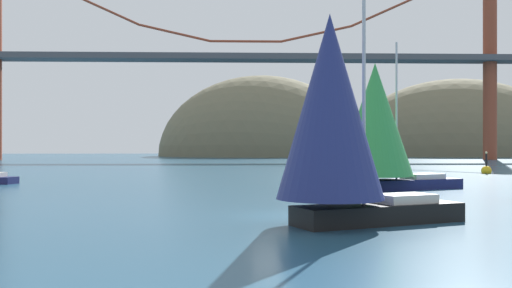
% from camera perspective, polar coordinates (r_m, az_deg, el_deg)
% --- Properties ---
extents(ground_plane, '(360.00, 360.00, 0.00)m').
position_cam_1_polar(ground_plane, '(25.92, 2.47, -7.06)').
color(ground_plane, navy).
extents(headland_center, '(56.60, 44.00, 44.31)m').
position_cam_1_polar(headland_center, '(160.83, 0.55, -1.18)').
color(headland_center, '#6B664C').
rests_on(headland_center, ground_plane).
extents(headland_right, '(63.93, 44.00, 42.97)m').
position_cam_1_polar(headland_right, '(172.22, 19.16, -1.10)').
color(headland_right, '#6B664C').
rests_on(headland_right, ground_plane).
extents(suspension_bridge, '(138.70, 6.00, 44.57)m').
position_cam_1_polar(suspension_bridge, '(122.09, -1.00, 8.70)').
color(suspension_bridge, brown).
rests_on(suspension_bridge, ground_plane).
extents(sailboat_navy_sail, '(8.50, 5.84, 9.07)m').
position_cam_1_polar(sailboat_navy_sail, '(22.72, 7.71, 2.72)').
color(sailboat_navy_sail, black).
rests_on(sailboat_navy_sail, ground_plane).
extents(sailboat_green_sail, '(10.11, 7.10, 10.33)m').
position_cam_1_polar(sailboat_green_sail, '(40.97, 11.79, 1.93)').
color(sailboat_green_sail, '#191E4C').
rests_on(sailboat_green_sail, ground_plane).
extents(channel_buoy, '(1.10, 1.10, 2.64)m').
position_cam_1_polar(channel_buoy, '(68.07, 21.60, -2.40)').
color(channel_buoy, gold).
rests_on(channel_buoy, ground_plane).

